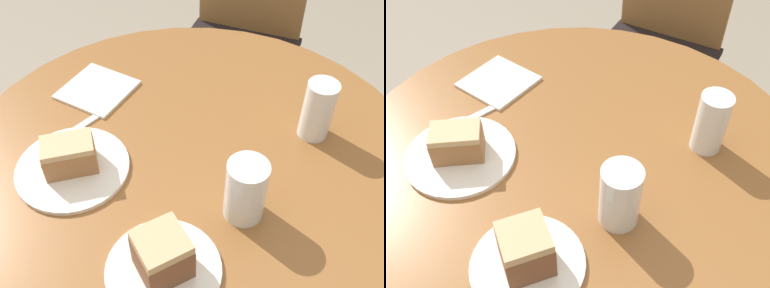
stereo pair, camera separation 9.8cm
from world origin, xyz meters
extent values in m
cylinder|color=brown|center=(0.00, 0.00, 0.37)|extent=(0.09, 0.09, 0.70)
cylinder|color=brown|center=(0.00, 0.00, 0.74)|extent=(1.08, 1.08, 0.03)
cylinder|color=olive|center=(-0.31, 0.63, 0.21)|extent=(0.04, 0.04, 0.42)
cylinder|color=olive|center=(0.11, 0.59, 0.21)|extent=(0.04, 0.04, 0.42)
cylinder|color=olive|center=(-0.28, 1.06, 0.21)|extent=(0.04, 0.04, 0.42)
cylinder|color=olive|center=(0.14, 1.03, 0.21)|extent=(0.04, 0.04, 0.42)
cube|color=black|center=(-0.09, 0.83, 0.44)|extent=(0.50, 0.51, 0.03)
cylinder|color=white|center=(-0.24, -0.11, 0.76)|extent=(0.25, 0.25, 0.01)
cylinder|color=white|center=(0.03, -0.28, 0.76)|extent=(0.21, 0.21, 0.01)
cube|color=#9E6B42|center=(-0.24, -0.11, 0.79)|extent=(0.13, 0.12, 0.06)
cube|color=tan|center=(-0.24, -0.11, 0.83)|extent=(0.13, 0.12, 0.01)
cube|color=brown|center=(0.03, -0.28, 0.80)|extent=(0.12, 0.12, 0.08)
cube|color=tan|center=(0.03, -0.28, 0.85)|extent=(0.12, 0.12, 0.02)
cylinder|color=silver|center=(0.14, -0.11, 0.79)|extent=(0.07, 0.07, 0.08)
cylinder|color=white|center=(0.14, -0.11, 0.82)|extent=(0.08, 0.08, 0.14)
cylinder|color=silver|center=(0.25, 0.15, 0.79)|extent=(0.06, 0.06, 0.08)
cylinder|color=white|center=(0.25, 0.15, 0.82)|extent=(0.07, 0.07, 0.14)
cube|color=white|center=(-0.30, 0.15, 0.76)|extent=(0.19, 0.19, 0.01)
cube|color=silver|center=(-0.27, 0.03, 0.76)|extent=(0.09, 0.16, 0.00)
camera|label=1|loc=(0.20, -0.65, 1.49)|focal=42.00mm
camera|label=2|loc=(0.29, -0.61, 1.49)|focal=42.00mm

